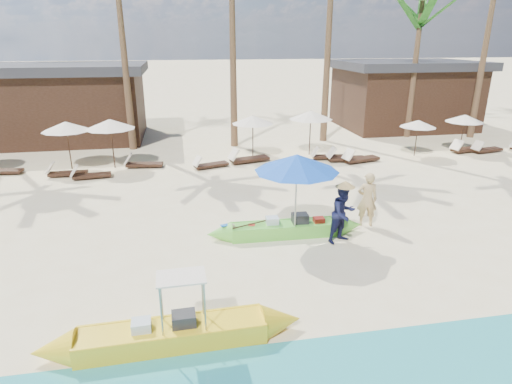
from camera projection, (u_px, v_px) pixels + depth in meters
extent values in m
plane|color=beige|center=(223.00, 280.00, 10.56)|extent=(240.00, 240.00, 0.00)
cube|color=#5BBD39|center=(286.00, 229.00, 12.91)|extent=(3.35, 0.78, 0.40)
cube|color=white|center=(286.00, 229.00, 12.90)|extent=(2.88, 0.57, 0.18)
cube|color=#262628|center=(300.00, 220.00, 12.87)|extent=(0.48, 0.38, 0.37)
cube|color=silver|center=(272.00, 222.00, 12.81)|extent=(0.38, 0.33, 0.29)
cube|color=red|center=(319.00, 221.00, 12.93)|extent=(0.32, 0.27, 0.23)
cylinder|color=red|center=(251.00, 226.00, 12.76)|extent=(0.23, 0.23, 0.09)
cylinder|color=#262628|center=(243.00, 228.00, 12.62)|extent=(0.21, 0.21, 0.08)
sphere|color=tan|center=(232.00, 227.00, 12.61)|extent=(0.19, 0.19, 0.19)
cylinder|color=yellow|center=(334.00, 219.00, 13.14)|extent=(0.15, 0.15, 0.19)
cylinder|color=yellow|center=(341.00, 219.00, 13.17)|extent=(0.15, 0.15, 0.19)
cube|color=yellow|center=(173.00, 335.00, 8.28)|extent=(3.61, 0.85, 0.43)
cube|color=white|center=(173.00, 334.00, 8.27)|extent=(3.11, 0.62, 0.19)
cube|color=#262628|center=(184.00, 321.00, 8.23)|extent=(0.46, 0.38, 0.34)
cube|color=silver|center=(142.00, 327.00, 8.08)|extent=(0.37, 0.33, 0.30)
cube|color=#F4E5CE|center=(181.00, 277.00, 7.90)|extent=(0.92, 0.65, 0.03)
imported|color=tan|center=(367.00, 199.00, 13.41)|extent=(0.72, 0.55, 1.76)
imported|color=#141739|center=(343.00, 214.00, 12.32)|extent=(1.05, 0.95, 1.75)
cylinder|color=#99999E|center=(296.00, 199.00, 12.35)|extent=(0.05, 0.05, 2.52)
cone|color=blue|center=(297.00, 163.00, 11.99)|extent=(2.41, 2.41, 0.49)
cube|color=#342015|center=(3.00, 171.00, 18.80)|extent=(1.64, 0.66, 0.11)
cylinder|color=#342015|center=(69.00, 146.00, 19.29)|extent=(0.05, 0.05, 2.12)
cone|color=#F4E5CE|center=(66.00, 126.00, 18.98)|extent=(2.12, 2.12, 0.42)
cube|color=#342015|center=(68.00, 173.00, 18.53)|extent=(1.58, 0.51, 0.11)
cube|color=#F4E5CE|center=(50.00, 168.00, 18.32)|extent=(0.35, 0.51, 0.46)
cube|color=#342015|center=(92.00, 175.00, 18.24)|extent=(1.60, 0.68, 0.11)
cube|color=#F4E5CE|center=(74.00, 171.00, 17.96)|extent=(0.40, 0.54, 0.45)
cylinder|color=#342015|center=(112.00, 145.00, 19.46)|extent=(0.05, 0.05, 2.19)
cone|color=#F4E5CE|center=(110.00, 124.00, 19.14)|extent=(2.19, 2.19, 0.44)
cube|color=#342015|center=(145.00, 164.00, 19.80)|extent=(1.70, 0.71, 0.12)
cube|color=#F4E5CE|center=(128.00, 159.00, 19.66)|extent=(0.43, 0.57, 0.48)
cylinder|color=#342015|center=(253.00, 137.00, 21.16)|extent=(0.05, 0.05, 2.06)
cone|color=#F4E5CE|center=(253.00, 120.00, 20.86)|extent=(2.06, 2.06, 0.41)
cube|color=#342015|center=(211.00, 165.00, 19.76)|extent=(1.65, 0.97, 0.11)
cube|color=#F4E5CE|center=(197.00, 161.00, 19.36)|extent=(0.49, 0.59, 0.46)
cube|color=#342015|center=(250.00, 159.00, 20.61)|extent=(1.97, 1.05, 0.13)
cube|color=#F4E5CE|center=(234.00, 154.00, 20.17)|extent=(0.56, 0.69, 0.55)
cylinder|color=#342015|center=(310.00, 133.00, 21.72)|extent=(0.05, 0.05, 2.20)
cone|color=#F4E5CE|center=(311.00, 115.00, 21.40)|extent=(2.20, 2.20, 0.44)
cube|color=#342015|center=(329.00, 157.00, 21.13)|extent=(1.65, 0.73, 0.11)
cube|color=#F4E5CE|center=(315.00, 151.00, 21.00)|extent=(0.43, 0.56, 0.47)
cube|color=#342015|center=(347.00, 158.00, 20.77)|extent=(1.83, 0.74, 0.13)
cube|color=#F4E5CE|center=(331.00, 152.00, 20.60)|extent=(0.45, 0.61, 0.52)
cylinder|color=#342015|center=(416.00, 139.00, 21.53)|extent=(0.04, 0.04, 1.78)
cone|color=#F4E5CE|center=(418.00, 124.00, 21.27)|extent=(1.78, 1.78, 0.36)
cube|color=#342015|center=(361.00, 159.00, 20.65)|extent=(1.87, 0.99, 0.13)
cube|color=#F4E5CE|center=(348.00, 154.00, 20.24)|extent=(0.53, 0.66, 0.52)
cylinder|color=#342015|center=(462.00, 134.00, 22.31)|extent=(0.05, 0.05, 1.90)
cone|color=#F4E5CE|center=(465.00, 118.00, 22.04)|extent=(1.90, 1.90, 0.38)
cube|color=#342015|center=(467.00, 149.00, 22.48)|extent=(1.85, 0.92, 0.13)
cube|color=#F4E5CE|center=(457.00, 145.00, 22.10)|extent=(0.51, 0.64, 0.52)
cube|color=#342015|center=(487.00, 150.00, 22.43)|extent=(1.72, 0.83, 0.12)
cube|color=#F4E5CE|center=(478.00, 145.00, 22.09)|extent=(0.46, 0.59, 0.48)
cone|color=brown|center=(124.00, 51.00, 21.51)|extent=(0.40, 0.40, 10.08)
cone|color=brown|center=(233.00, 39.00, 22.00)|extent=(0.40, 0.40, 11.26)
cone|color=brown|center=(329.00, 20.00, 22.92)|extent=(0.40, 0.40, 13.16)
cone|color=brown|center=(415.00, 68.00, 24.81)|extent=(0.40, 0.40, 8.07)
cone|color=brown|center=(486.00, 45.00, 24.23)|extent=(0.40, 0.40, 10.64)
cube|color=#342015|center=(53.00, 107.00, 24.77)|extent=(10.00, 6.00, 3.80)
cube|color=#2D2D33|center=(46.00, 69.00, 24.05)|extent=(10.80, 6.60, 0.50)
cube|color=#342015|center=(403.00, 98.00, 28.49)|extent=(8.00, 6.00, 3.80)
cube|color=#2D2D33|center=(407.00, 65.00, 27.76)|extent=(8.80, 6.60, 0.50)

